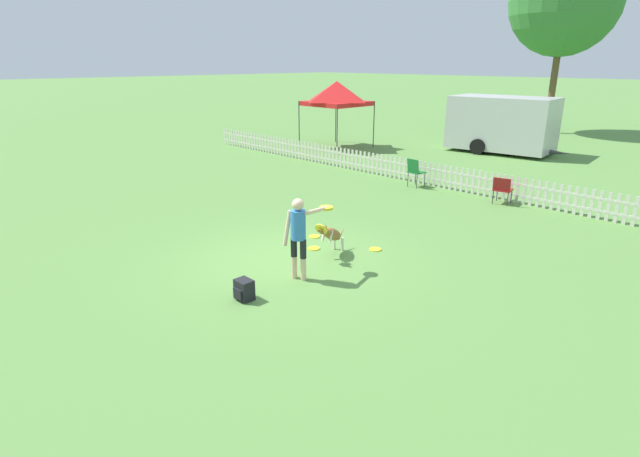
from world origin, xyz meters
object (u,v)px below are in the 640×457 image
at_px(handler_person, 300,229).
at_px(folding_chair_green_right, 415,170).
at_px(frisbee_near_dog, 375,249).
at_px(canopy_tent_main, 337,93).
at_px(frisbee_midfield, 314,248).
at_px(backpack_on_grass, 244,290).
at_px(frisbee_near_handler, 315,236).
at_px(equipment_trailer, 502,123).
at_px(tree_left_grove, 565,1).
at_px(folding_chair_center, 502,188).
at_px(leaping_dog, 331,234).

xyz_separation_m(handler_person, folding_chair_green_right, (-2.76, 7.50, -0.42)).
height_order(frisbee_near_dog, folding_chair_green_right, folding_chair_green_right).
bearing_deg(canopy_tent_main, frisbee_midfield, -48.09).
relative_size(frisbee_near_dog, backpack_on_grass, 0.71).
xyz_separation_m(frisbee_near_handler, canopy_tent_main, (-8.43, 9.47, 2.48)).
bearing_deg(frisbee_near_handler, frisbee_near_dog, 13.67).
bearing_deg(equipment_trailer, tree_left_grove, 91.61).
relative_size(folding_chair_green_right, tree_left_grove, 0.10).
distance_m(frisbee_near_dog, frisbee_midfield, 1.35).
relative_size(frisbee_midfield, folding_chair_green_right, 0.28).
distance_m(backpack_on_grass, folding_chair_center, 8.91).
distance_m(handler_person, leaping_dog, 1.41).
distance_m(frisbee_near_handler, frisbee_near_dog, 1.58).
xyz_separation_m(frisbee_near_handler, equipment_trailer, (-2.44, 13.82, 1.27)).
distance_m(leaping_dog, equipment_trailer, 14.83).
distance_m(frisbee_midfield, canopy_tent_main, 13.69).
xyz_separation_m(folding_chair_center, tree_left_grove, (-5.32, 16.00, 6.45)).
height_order(handler_person, backpack_on_grass, handler_person).
bearing_deg(folding_chair_green_right, backpack_on_grass, 112.72).
bearing_deg(backpack_on_grass, canopy_tent_main, 128.28).
bearing_deg(frisbee_near_handler, canopy_tent_main, 131.70).
height_order(handler_person, folding_chair_center, handler_person).
bearing_deg(handler_person, backpack_on_grass, -108.82).
xyz_separation_m(frisbee_near_dog, folding_chair_green_right, (-2.79, 5.32, 0.55)).
distance_m(handler_person, backpack_on_grass, 1.52).
relative_size(folding_chair_center, folding_chair_green_right, 0.85).
distance_m(frisbee_midfield, equipment_trailer, 14.73).
bearing_deg(frisbee_near_handler, equipment_trailer, 99.99).
relative_size(folding_chair_center, canopy_tent_main, 0.26).
xyz_separation_m(frisbee_midfield, canopy_tent_main, (-8.99, 10.02, 2.48)).
height_order(leaping_dog, tree_left_grove, tree_left_grove).
relative_size(backpack_on_grass, folding_chair_green_right, 0.39).
height_order(frisbee_near_dog, equipment_trailer, equipment_trailer).
bearing_deg(tree_left_grove, folding_chair_green_right, -81.67).
distance_m(handler_person, frisbee_midfield, 1.85).
relative_size(leaping_dog, folding_chair_center, 1.50).
bearing_deg(backpack_on_grass, folding_chair_center, 88.57).
distance_m(folding_chair_center, folding_chair_green_right, 2.96).
bearing_deg(tree_left_grove, frisbee_near_handler, -80.61).
bearing_deg(frisbee_midfield, backpack_on_grass, -69.97).
relative_size(folding_chair_center, equipment_trailer, 0.15).
bearing_deg(leaping_dog, backpack_on_grass, 80.88).
height_order(frisbee_near_handler, frisbee_midfield, same).
relative_size(handler_person, folding_chair_center, 1.99).
bearing_deg(frisbee_near_handler, folding_chair_center, 73.59).
bearing_deg(leaping_dog, folding_chair_center, -113.45).
bearing_deg(tree_left_grove, frisbee_near_dog, -76.50).
relative_size(backpack_on_grass, tree_left_grove, 0.04).
bearing_deg(equipment_trailer, folding_chair_green_right, -88.43).
relative_size(frisbee_near_dog, equipment_trailer, 0.05).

